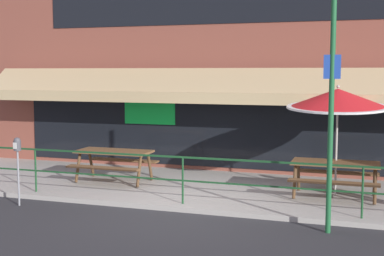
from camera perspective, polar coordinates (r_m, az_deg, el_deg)
The scene contains 9 objects.
ground_plane at distance 10.65m, azimuth -1.53°, elevation -8.97°, with size 120.00×120.00×0.00m, color #2D2D30.
patio_deck at distance 12.49m, azimuth 1.59°, elevation -6.48°, with size 15.00×4.00×0.10m, color #ADA89E.
restaurant_building at distance 14.34m, azimuth 4.20°, elevation 8.38°, with size 15.00×1.60×6.73m.
patio_railing at distance 10.75m, azimuth -1.00°, elevation -4.46°, with size 13.84×0.04×0.97m.
picnic_table_left at distance 13.02m, azimuth -8.32°, elevation -3.08°, with size 1.80×1.42×0.76m.
picnic_table_centre at distance 11.67m, azimuth 15.03°, elevation -4.29°, with size 1.80×1.42×0.76m.
patio_umbrella_centre at distance 11.74m, azimuth 15.29°, elevation 3.01°, with size 2.14×2.14×2.38m.
parking_meter_near at distance 11.49m, azimuth -18.12°, elevation -2.31°, with size 0.15×0.16×1.42m.
street_sign_pole at distance 9.28m, azimuth 14.60°, elevation 1.32°, with size 0.28×0.09×3.94m.
Camera 1 is at (3.48, -9.68, 2.77)m, focal length 50.00 mm.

